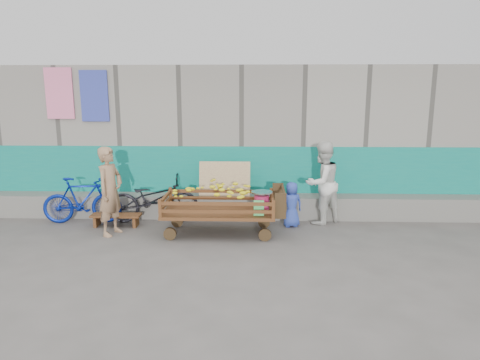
{
  "coord_description": "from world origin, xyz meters",
  "views": [
    {
      "loc": [
        0.87,
        -5.96,
        2.49
      ],
      "look_at": [
        0.64,
        1.2,
        1.0
      ],
      "focal_mm": 32.0,
      "sensor_mm": 36.0,
      "label": 1
    }
  ],
  "objects_px": {
    "bench": "(116,217)",
    "bicycle_dark": "(154,199)",
    "woman": "(322,183)",
    "banana_cart": "(217,200)",
    "vendor_man": "(110,191)",
    "child": "(292,204)",
    "bicycle_blue": "(82,200)"
  },
  "relations": [
    {
      "from": "vendor_man",
      "to": "bench",
      "type": "bearing_deg",
      "value": 27.51
    },
    {
      "from": "vendor_man",
      "to": "child",
      "type": "height_order",
      "value": "vendor_man"
    },
    {
      "from": "woman",
      "to": "bicycle_blue",
      "type": "bearing_deg",
      "value": -34.09
    },
    {
      "from": "banana_cart",
      "to": "child",
      "type": "height_order",
      "value": "banana_cart"
    },
    {
      "from": "bench",
      "to": "bicycle_dark",
      "type": "height_order",
      "value": "bicycle_dark"
    },
    {
      "from": "banana_cart",
      "to": "bicycle_dark",
      "type": "distance_m",
      "value": 1.47
    },
    {
      "from": "bench",
      "to": "child",
      "type": "height_order",
      "value": "child"
    },
    {
      "from": "vendor_man",
      "to": "bicycle_blue",
      "type": "bearing_deg",
      "value": 68.37
    },
    {
      "from": "banana_cart",
      "to": "child",
      "type": "relative_size",
      "value": 2.5
    },
    {
      "from": "banana_cart",
      "to": "vendor_man",
      "type": "bearing_deg",
      "value": -177.39
    },
    {
      "from": "bench",
      "to": "woman",
      "type": "bearing_deg",
      "value": 5.09
    },
    {
      "from": "bicycle_dark",
      "to": "woman",
      "type": "bearing_deg",
      "value": -98.63
    },
    {
      "from": "child",
      "to": "bicycle_dark",
      "type": "relative_size",
      "value": 0.49
    },
    {
      "from": "bench",
      "to": "bicycle_dark",
      "type": "bearing_deg",
      "value": 26.76
    },
    {
      "from": "bench",
      "to": "child",
      "type": "bearing_deg",
      "value": 1.7
    },
    {
      "from": "banana_cart",
      "to": "bench",
      "type": "relative_size",
      "value": 2.31
    },
    {
      "from": "bicycle_blue",
      "to": "banana_cart",
      "type": "bearing_deg",
      "value": -107.97
    },
    {
      "from": "banana_cart",
      "to": "bicycle_dark",
      "type": "relative_size",
      "value": 1.24
    },
    {
      "from": "child",
      "to": "bicycle_dark",
      "type": "xyz_separation_m",
      "value": [
        -2.64,
        0.23,
        0.03
      ]
    },
    {
      "from": "woman",
      "to": "child",
      "type": "distance_m",
      "value": 0.73
    },
    {
      "from": "vendor_man",
      "to": "child",
      "type": "relative_size",
      "value": 1.84
    },
    {
      "from": "vendor_man",
      "to": "bicycle_dark",
      "type": "bearing_deg",
      "value": -18.27
    },
    {
      "from": "child",
      "to": "bicycle_blue",
      "type": "height_order",
      "value": "bicycle_blue"
    },
    {
      "from": "bench",
      "to": "bicycle_blue",
      "type": "xyz_separation_m",
      "value": [
        -0.7,
        0.19,
        0.28
      ]
    },
    {
      "from": "child",
      "to": "bicycle_dark",
      "type": "height_order",
      "value": "bicycle_dark"
    },
    {
      "from": "banana_cart",
      "to": "vendor_man",
      "type": "xyz_separation_m",
      "value": [
        -1.85,
        -0.08,
        0.17
      ]
    },
    {
      "from": "bench",
      "to": "vendor_man",
      "type": "height_order",
      "value": "vendor_man"
    },
    {
      "from": "vendor_man",
      "to": "woman",
      "type": "bearing_deg",
      "value": -60.33
    },
    {
      "from": "vendor_man",
      "to": "banana_cart",
      "type": "bearing_deg",
      "value": -69.57
    },
    {
      "from": "bench",
      "to": "bicycle_blue",
      "type": "relative_size",
      "value": 0.62
    },
    {
      "from": "bench",
      "to": "banana_cart",
      "type": "bearing_deg",
      "value": -10.79
    },
    {
      "from": "vendor_man",
      "to": "woman",
      "type": "height_order",
      "value": "woman"
    }
  ]
}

